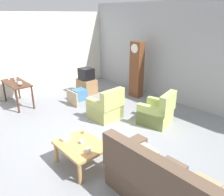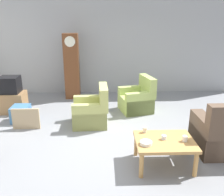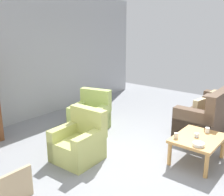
{
  "view_description": "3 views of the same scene",
  "coord_description": "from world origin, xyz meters",
  "px_view_note": "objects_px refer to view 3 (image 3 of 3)",
  "views": [
    {
      "loc": [
        3.7,
        -2.71,
        2.83
      ],
      "look_at": [
        -0.21,
        0.76,
        0.82
      ],
      "focal_mm": 35.48,
      "sensor_mm": 36.0,
      "label": 1
    },
    {
      "loc": [
        -0.42,
        -4.27,
        2.39
      ],
      "look_at": [
        -0.25,
        0.71,
        0.73
      ],
      "focal_mm": 39.06,
      "sensor_mm": 36.0,
      "label": 2
    },
    {
      "loc": [
        -3.7,
        -2.23,
        2.39
      ],
      "look_at": [
        0.38,
        1.09,
        0.91
      ],
      "focal_mm": 41.82,
      "sensor_mm": 36.0,
      "label": 3
    }
  ],
  "objects_px": {
    "cup_cream_tall": "(176,136)",
    "bowl_white_stacked": "(199,144)",
    "armchair_olive_far": "(91,117)",
    "coffee_table_wood": "(198,141)",
    "framed_picture_leaning": "(12,189)",
    "cup_blue_rimmed": "(197,135)",
    "cup_white_porcelain": "(207,130)",
    "couch_floral": "(210,114)",
    "armchair_olive_near": "(79,144)"
  },
  "relations": [
    {
      "from": "cup_white_porcelain",
      "to": "cup_cream_tall",
      "type": "relative_size",
      "value": 0.98
    },
    {
      "from": "armchair_olive_near",
      "to": "cup_blue_rimmed",
      "type": "height_order",
      "value": "armchair_olive_near"
    },
    {
      "from": "armchair_olive_far",
      "to": "cup_blue_rimmed",
      "type": "xyz_separation_m",
      "value": [
        0.1,
        -2.5,
        0.2
      ]
    },
    {
      "from": "cup_cream_tall",
      "to": "bowl_white_stacked",
      "type": "height_order",
      "value": "cup_cream_tall"
    },
    {
      "from": "framed_picture_leaning",
      "to": "armchair_olive_far",
      "type": "bearing_deg",
      "value": 21.46
    },
    {
      "from": "armchair_olive_far",
      "to": "coffee_table_wood",
      "type": "distance_m",
      "value": 2.53
    },
    {
      "from": "armchair_olive_far",
      "to": "cup_white_porcelain",
      "type": "xyz_separation_m",
      "value": [
        0.43,
        -2.57,
        0.21
      ]
    },
    {
      "from": "bowl_white_stacked",
      "to": "cup_white_porcelain",
      "type": "bearing_deg",
      "value": 7.81
    },
    {
      "from": "coffee_table_wood",
      "to": "bowl_white_stacked",
      "type": "distance_m",
      "value": 0.37
    },
    {
      "from": "armchair_olive_near",
      "to": "framed_picture_leaning",
      "type": "bearing_deg",
      "value": -171.96
    },
    {
      "from": "cup_blue_rimmed",
      "to": "bowl_white_stacked",
      "type": "height_order",
      "value": "cup_blue_rimmed"
    },
    {
      "from": "coffee_table_wood",
      "to": "armchair_olive_far",
      "type": "bearing_deg",
      "value": 92.57
    },
    {
      "from": "couch_floral",
      "to": "cup_blue_rimmed",
      "type": "distance_m",
      "value": 1.8
    },
    {
      "from": "armchair_olive_far",
      "to": "framed_picture_leaning",
      "type": "xyz_separation_m",
      "value": [
        -2.62,
        -1.03,
        -0.07
      ]
    },
    {
      "from": "cup_cream_tall",
      "to": "bowl_white_stacked",
      "type": "relative_size",
      "value": 0.49
    },
    {
      "from": "armchair_olive_near",
      "to": "cup_blue_rimmed",
      "type": "bearing_deg",
      "value": -52.95
    },
    {
      "from": "bowl_white_stacked",
      "to": "armchair_olive_far",
      "type": "bearing_deg",
      "value": 85.28
    },
    {
      "from": "cup_white_porcelain",
      "to": "cup_blue_rimmed",
      "type": "bearing_deg",
      "value": 167.27
    },
    {
      "from": "armchair_olive_far",
      "to": "cup_white_porcelain",
      "type": "height_order",
      "value": "armchair_olive_far"
    },
    {
      "from": "framed_picture_leaning",
      "to": "bowl_white_stacked",
      "type": "xyz_separation_m",
      "value": [
        2.4,
        -1.63,
        0.26
      ]
    },
    {
      "from": "couch_floral",
      "to": "cup_blue_rimmed",
      "type": "xyz_separation_m",
      "value": [
        -1.76,
        -0.35,
        0.15
      ]
    },
    {
      "from": "armchair_olive_near",
      "to": "cup_white_porcelain",
      "type": "height_order",
      "value": "armchair_olive_near"
    },
    {
      "from": "armchair_olive_near",
      "to": "cup_white_porcelain",
      "type": "distance_m",
      "value": 2.37
    },
    {
      "from": "cup_cream_tall",
      "to": "framed_picture_leaning",
      "type": "bearing_deg",
      "value": 153.73
    },
    {
      "from": "framed_picture_leaning",
      "to": "coffee_table_wood",
      "type": "bearing_deg",
      "value": -28.72
    },
    {
      "from": "armchair_olive_far",
      "to": "armchair_olive_near",
      "type": "bearing_deg",
      "value": -144.65
    },
    {
      "from": "armchair_olive_near",
      "to": "armchair_olive_far",
      "type": "relative_size",
      "value": 0.97
    },
    {
      "from": "cup_blue_rimmed",
      "to": "cup_cream_tall",
      "type": "relative_size",
      "value": 0.86
    },
    {
      "from": "cup_white_porcelain",
      "to": "cup_blue_rimmed",
      "type": "height_order",
      "value": "cup_white_porcelain"
    },
    {
      "from": "armchair_olive_near",
      "to": "framed_picture_leaning",
      "type": "relative_size",
      "value": 1.53
    },
    {
      "from": "framed_picture_leaning",
      "to": "bowl_white_stacked",
      "type": "height_order",
      "value": "bowl_white_stacked"
    },
    {
      "from": "cup_white_porcelain",
      "to": "bowl_white_stacked",
      "type": "height_order",
      "value": "cup_white_porcelain"
    },
    {
      "from": "cup_white_porcelain",
      "to": "cup_blue_rimmed",
      "type": "xyz_separation_m",
      "value": [
        -0.33,
        0.07,
        -0.01
      ]
    },
    {
      "from": "armchair_olive_far",
      "to": "bowl_white_stacked",
      "type": "relative_size",
      "value": 4.93
    },
    {
      "from": "framed_picture_leaning",
      "to": "cup_blue_rimmed",
      "type": "height_order",
      "value": "cup_blue_rimmed"
    },
    {
      "from": "armchair_olive_far",
      "to": "couch_floral",
      "type": "bearing_deg",
      "value": -49.09
    },
    {
      "from": "couch_floral",
      "to": "armchair_olive_far",
      "type": "height_order",
      "value": "couch_floral"
    },
    {
      "from": "framed_picture_leaning",
      "to": "bowl_white_stacked",
      "type": "bearing_deg",
      "value": -34.23
    },
    {
      "from": "armchair_olive_far",
      "to": "bowl_white_stacked",
      "type": "height_order",
      "value": "armchair_olive_far"
    },
    {
      "from": "armchair_olive_far",
      "to": "cup_cream_tall",
      "type": "height_order",
      "value": "armchair_olive_far"
    },
    {
      "from": "cup_cream_tall",
      "to": "coffee_table_wood",
      "type": "bearing_deg",
      "value": -45.39
    },
    {
      "from": "couch_floral",
      "to": "cup_blue_rimmed",
      "type": "height_order",
      "value": "couch_floral"
    },
    {
      "from": "coffee_table_wood",
      "to": "cup_white_porcelain",
      "type": "distance_m",
      "value": 0.34
    },
    {
      "from": "coffee_table_wood",
      "to": "framed_picture_leaning",
      "type": "relative_size",
      "value": 1.6
    },
    {
      "from": "cup_blue_rimmed",
      "to": "bowl_white_stacked",
      "type": "distance_m",
      "value": 0.36
    },
    {
      "from": "armchair_olive_far",
      "to": "cup_blue_rimmed",
      "type": "distance_m",
      "value": 2.51
    },
    {
      "from": "couch_floral",
      "to": "armchair_olive_far",
      "type": "distance_m",
      "value": 2.85
    },
    {
      "from": "cup_white_porcelain",
      "to": "framed_picture_leaning",
      "type": "bearing_deg",
      "value": 153.15
    },
    {
      "from": "couch_floral",
      "to": "coffee_table_wood",
      "type": "bearing_deg",
      "value": -167.83
    },
    {
      "from": "bowl_white_stacked",
      "to": "framed_picture_leaning",
      "type": "bearing_deg",
      "value": 145.77
    }
  ]
}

